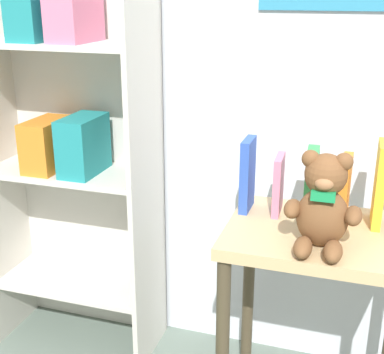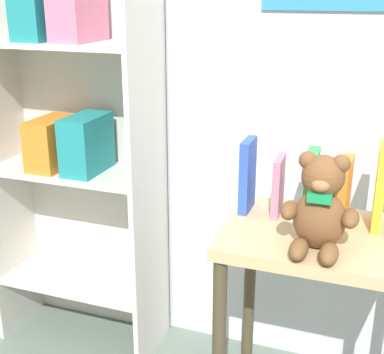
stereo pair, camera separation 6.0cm
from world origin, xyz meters
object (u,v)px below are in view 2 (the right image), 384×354
(bookshelf_side, at_px, (77,140))
(book_standing_blue, at_px, (248,175))
(display_table, at_px, (317,273))
(teddy_bear, at_px, (320,207))
(book_standing_green, at_px, (311,185))
(book_standing_pink, at_px, (278,186))
(book_standing_yellow, at_px, (380,187))
(book_standing_orange, at_px, (344,191))

(bookshelf_side, xyz_separation_m, book_standing_blue, (0.67, -0.11, -0.02))
(display_table, height_order, teddy_bear, teddy_bear)
(book_standing_blue, xyz_separation_m, book_standing_green, (0.19, 0.00, -0.01))
(book_standing_pink, xyz_separation_m, book_standing_green, (0.10, 0.00, 0.02))
(book_standing_blue, xyz_separation_m, book_standing_yellow, (0.39, 0.01, 0.01))
(book_standing_blue, bearing_deg, book_standing_orange, 1.14)
(book_standing_green, distance_m, book_standing_orange, 0.10)
(bookshelf_side, bearing_deg, book_standing_blue, -9.07)
(bookshelf_side, bearing_deg, book_standing_orange, -6.04)
(book_standing_pink, height_order, book_standing_orange, book_standing_orange)
(display_table, bearing_deg, book_standing_green, 117.49)
(book_standing_green, bearing_deg, book_standing_pink, 177.86)
(book_standing_blue, relative_size, book_standing_green, 1.07)
(book_standing_pink, height_order, book_standing_yellow, book_standing_yellow)
(book_standing_pink, relative_size, book_standing_orange, 0.94)
(teddy_bear, height_order, book_standing_orange, teddy_bear)
(book_standing_green, bearing_deg, bookshelf_side, 170.41)
(bookshelf_side, distance_m, display_table, 0.97)
(book_standing_orange, bearing_deg, teddy_bear, -99.99)
(display_table, bearing_deg, teddy_bear, -88.46)
(book_standing_blue, distance_m, book_standing_orange, 0.29)
(book_standing_green, bearing_deg, book_standing_blue, 177.79)
(book_standing_orange, bearing_deg, book_standing_pink, -175.95)
(teddy_bear, height_order, book_standing_blue, teddy_bear)
(book_standing_green, height_order, book_standing_orange, book_standing_green)
(book_standing_orange, relative_size, book_standing_yellow, 0.79)
(book_standing_blue, relative_size, book_standing_yellow, 0.92)
(bookshelf_side, bearing_deg, teddy_bear, -18.41)
(book_standing_pink, bearing_deg, book_standing_green, -1.73)
(book_standing_blue, bearing_deg, teddy_bear, -38.79)
(teddy_bear, distance_m, book_standing_green, 0.21)
(teddy_bear, distance_m, book_standing_blue, 0.31)
(bookshelf_side, bearing_deg, book_standing_pink, -7.89)
(teddy_bear, distance_m, book_standing_pink, 0.25)
(book_standing_blue, distance_m, book_standing_green, 0.19)
(display_table, height_order, book_standing_orange, book_standing_orange)
(bookshelf_side, bearing_deg, book_standing_green, -6.96)
(display_table, xyz_separation_m, teddy_bear, (0.00, -0.11, 0.25))
(teddy_bear, bearing_deg, book_standing_yellow, 55.10)
(book_standing_blue, height_order, book_standing_orange, book_standing_blue)
(display_table, distance_m, book_standing_orange, 0.25)
(book_standing_green, bearing_deg, book_standing_yellow, -1.09)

